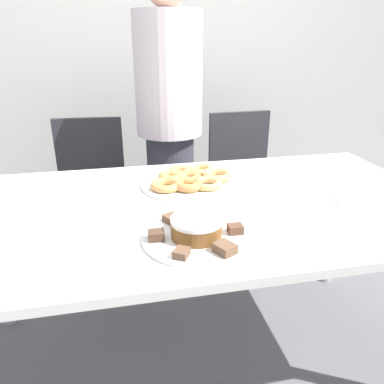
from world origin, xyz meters
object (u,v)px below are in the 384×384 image
object	(u,v)px
plate_cake	(196,237)
plate_donuts	(189,183)
office_chair_left	(91,201)
office_chair_right	(245,189)
frosted_cake	(196,227)
person_standing	(169,123)
napkin	(355,199)

from	to	relation	value
plate_cake	plate_donuts	bearing A→B (deg)	81.72
office_chair_left	office_chair_right	distance (m)	0.95
office_chair_right	plate_cake	bearing A→B (deg)	-118.45
plate_donuts	frosted_cake	size ratio (longest dim) A/B	2.55
person_standing	napkin	bearing A→B (deg)	-59.62
person_standing	plate_cake	distance (m)	1.12
plate_cake	frosted_cake	size ratio (longest dim) A/B	2.12
person_standing	plate_donuts	bearing A→B (deg)	-91.82
person_standing	plate_cake	xyz separation A→B (m)	(-0.09, -1.11, -0.11)
person_standing	napkin	xyz separation A→B (m)	(0.56, -0.95, -0.11)
person_standing	office_chair_right	size ratio (longest dim) A/B	1.88
plate_cake	plate_donuts	xyz separation A→B (m)	(0.06, 0.45, 0.00)
plate_cake	person_standing	bearing A→B (deg)	85.57
office_chair_left	plate_donuts	bearing A→B (deg)	-51.92
person_standing	office_chair_left	bearing A→B (deg)	177.72
napkin	frosted_cake	bearing A→B (deg)	-165.69
person_standing	napkin	world-z (taller)	person_standing
office_chair_right	napkin	world-z (taller)	office_chair_right
frosted_cake	napkin	distance (m)	0.66
office_chair_right	person_standing	bearing A→B (deg)	-179.67
office_chair_left	napkin	size ratio (longest dim) A/B	5.11
person_standing	napkin	distance (m)	1.11
plate_cake	frosted_cake	world-z (taller)	frosted_cake
plate_cake	office_chair_left	bearing A→B (deg)	108.97
plate_donuts	napkin	size ratio (longest dim) A/B	2.30
person_standing	frosted_cake	distance (m)	1.12
plate_donuts	napkin	xyz separation A→B (m)	(0.58, -0.28, -0.00)
person_standing	plate_cake	world-z (taller)	person_standing
office_chair_right	frosted_cake	size ratio (longest dim) A/B	5.65
office_chair_left	frosted_cake	distance (m)	1.25
office_chair_left	office_chair_right	bearing A→B (deg)	4.57
napkin	office_chair_right	bearing A→B (deg)	94.63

